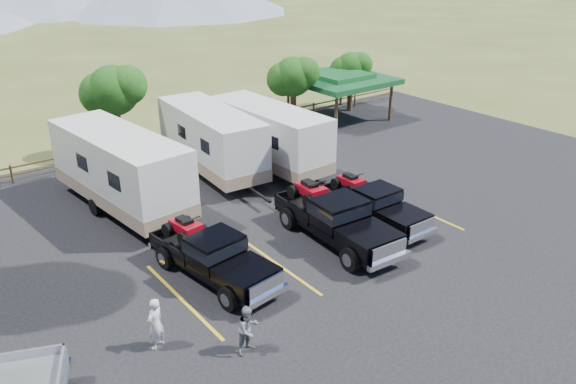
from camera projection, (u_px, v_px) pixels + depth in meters
ground at (388, 293)px, 19.74m from camera, size 320.00×320.00×0.00m
asphalt_lot at (332, 258)px, 21.91m from camera, size 44.00×34.00×0.04m
stall_lines at (315, 247)px, 22.63m from camera, size 12.12×5.50×0.01m
tree_ne_a at (293, 77)px, 35.65m from camera, size 3.11×2.92×4.76m
tree_ne_b at (351, 68)px, 39.86m from camera, size 2.77×2.59×4.27m
tree_north at (113, 91)px, 30.85m from camera, size 3.46×3.24×5.25m
rail_fence at (187, 135)px, 34.03m from camera, size 36.12×0.12×1.00m
pavilion at (340, 79)px, 38.16m from camera, size 6.20×6.20×3.22m
rig_left at (212, 254)px, 20.27m from camera, size 2.64×6.01×1.94m
rig_center at (335, 217)px, 22.77m from camera, size 2.55×6.50×2.14m
rig_right at (373, 203)px, 24.35m from camera, size 2.01×5.56×1.85m
trailer_left at (121, 171)px, 25.12m from camera, size 3.57×10.46×3.62m
trailer_center at (211, 140)px, 29.27m from camera, size 3.14×9.91×3.43m
trailer_right at (269, 137)px, 29.91m from camera, size 2.77×9.75×3.39m
person_a at (155, 324)px, 16.70m from camera, size 0.74×0.63×1.71m
person_b at (248, 329)px, 16.57m from camera, size 0.84×0.71×1.56m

